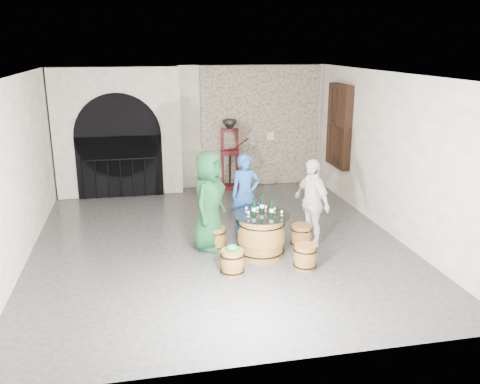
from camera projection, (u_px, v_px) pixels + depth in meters
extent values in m
plane|color=#2C2C2E|center=(218.00, 242.00, 9.93)|extent=(8.00, 8.00, 0.00)
plane|color=white|center=(193.00, 128.00, 13.24)|extent=(8.00, 0.00, 8.00)
plane|color=white|center=(273.00, 240.00, 5.72)|extent=(8.00, 0.00, 8.00)
plane|color=white|center=(18.00, 171.00, 8.81)|extent=(0.00, 8.00, 8.00)
plane|color=white|center=(390.00, 154.00, 10.15)|extent=(0.00, 8.00, 8.00)
plane|color=beige|center=(216.00, 74.00, 9.03)|extent=(8.00, 8.00, 0.00)
cube|color=tan|center=(260.00, 126.00, 13.53)|extent=(3.20, 0.12, 3.18)
cube|color=white|center=(118.00, 132.00, 12.64)|extent=(3.10, 0.50, 3.18)
cube|color=black|center=(120.00, 167.00, 12.62)|extent=(2.10, 0.03, 1.55)
cylinder|color=black|center=(118.00, 136.00, 12.41)|extent=(2.10, 0.03, 2.10)
cylinder|color=black|center=(120.00, 159.00, 12.51)|extent=(1.79, 0.04, 0.04)
cylinder|color=black|center=(84.00, 180.00, 12.47)|extent=(0.02, 0.02, 0.98)
cylinder|color=black|center=(96.00, 180.00, 12.53)|extent=(0.02, 0.02, 0.98)
cylinder|color=black|center=(109.00, 179.00, 12.59)|extent=(0.02, 0.02, 0.98)
cylinder|color=black|center=(121.00, 179.00, 12.64)|extent=(0.02, 0.02, 0.98)
cylinder|color=black|center=(133.00, 178.00, 12.70)|extent=(0.02, 0.02, 0.98)
cylinder|color=black|center=(145.00, 177.00, 12.76)|extent=(0.02, 0.02, 0.98)
cylinder|color=black|center=(157.00, 177.00, 12.82)|extent=(0.02, 0.02, 0.98)
cube|color=black|center=(339.00, 126.00, 12.33)|extent=(0.20, 1.10, 2.00)
cube|color=black|center=(337.00, 126.00, 12.32)|extent=(0.06, 0.88, 1.76)
cube|color=black|center=(338.00, 126.00, 12.33)|extent=(0.22, 0.92, 0.06)
cube|color=black|center=(343.00, 128.00, 12.06)|extent=(0.22, 0.06, 1.80)
cube|color=black|center=(338.00, 126.00, 12.33)|extent=(0.22, 0.06, 1.80)
cube|color=black|center=(334.00, 124.00, 12.60)|extent=(0.22, 0.06, 1.80)
cylinder|color=olive|center=(261.00, 236.00, 9.17)|extent=(0.80, 0.80, 0.76)
cylinder|color=olive|center=(261.00, 236.00, 9.17)|extent=(0.86, 0.86, 0.17)
torus|color=black|center=(261.00, 250.00, 9.25)|extent=(0.86, 0.86, 0.02)
torus|color=black|center=(261.00, 223.00, 9.10)|extent=(0.86, 0.86, 0.02)
cylinder|color=olive|center=(261.00, 216.00, 9.06)|extent=(0.82, 0.82, 0.02)
cylinder|color=black|center=(262.00, 215.00, 9.06)|extent=(1.04, 1.04, 0.01)
cylinder|color=olive|center=(215.00, 238.00, 9.55)|extent=(0.37, 0.37, 0.41)
cylinder|color=olive|center=(215.00, 238.00, 9.55)|extent=(0.40, 0.40, 0.09)
torus|color=black|center=(216.00, 245.00, 9.58)|extent=(0.41, 0.41, 0.02)
torus|color=black|center=(215.00, 232.00, 9.51)|extent=(0.41, 0.41, 0.02)
cylinder|color=olive|center=(215.00, 228.00, 9.48)|extent=(0.38, 0.38, 0.02)
cylinder|color=olive|center=(249.00, 228.00, 10.07)|extent=(0.37, 0.37, 0.41)
cylinder|color=olive|center=(249.00, 228.00, 10.07)|extent=(0.40, 0.40, 0.09)
torus|color=black|center=(249.00, 235.00, 10.11)|extent=(0.41, 0.41, 0.02)
torus|color=black|center=(249.00, 222.00, 10.04)|extent=(0.41, 0.41, 0.02)
cylinder|color=olive|center=(249.00, 218.00, 10.01)|extent=(0.38, 0.38, 0.02)
cylinder|color=olive|center=(301.00, 236.00, 9.67)|extent=(0.37, 0.37, 0.41)
cylinder|color=olive|center=(301.00, 236.00, 9.67)|extent=(0.40, 0.40, 0.09)
torus|color=black|center=(301.00, 243.00, 9.71)|extent=(0.41, 0.41, 0.02)
torus|color=black|center=(302.00, 229.00, 9.63)|extent=(0.41, 0.41, 0.02)
cylinder|color=olive|center=(302.00, 225.00, 9.61)|extent=(0.38, 0.38, 0.02)
cylinder|color=olive|center=(305.00, 257.00, 8.71)|extent=(0.37, 0.37, 0.41)
cylinder|color=olive|center=(305.00, 257.00, 8.71)|extent=(0.40, 0.40, 0.09)
torus|color=black|center=(305.00, 265.00, 8.75)|extent=(0.41, 0.41, 0.02)
torus|color=black|center=(305.00, 250.00, 8.67)|extent=(0.41, 0.41, 0.02)
cylinder|color=olive|center=(306.00, 246.00, 8.65)|extent=(0.38, 0.38, 0.02)
cylinder|color=olive|center=(232.00, 262.00, 8.50)|extent=(0.37, 0.37, 0.41)
cylinder|color=olive|center=(232.00, 262.00, 8.50)|extent=(0.40, 0.40, 0.09)
torus|color=black|center=(232.00, 270.00, 8.54)|extent=(0.41, 0.41, 0.02)
torus|color=black|center=(232.00, 255.00, 8.46)|extent=(0.41, 0.41, 0.02)
cylinder|color=olive|center=(232.00, 251.00, 8.44)|extent=(0.38, 0.38, 0.02)
ellipsoid|color=#0C8738|center=(232.00, 248.00, 8.43)|extent=(0.19, 0.19, 0.10)
cylinder|color=#0C8738|center=(237.00, 250.00, 8.43)|extent=(0.12, 0.12, 0.01)
imported|color=#103C1F|center=(209.00, 201.00, 9.38)|extent=(0.99, 1.09, 1.87)
imported|color=#1C479A|center=(245.00, 194.00, 10.21)|extent=(0.62, 0.43, 1.63)
imported|color=silver|center=(311.00, 202.00, 9.59)|extent=(0.69, 1.07, 1.69)
cylinder|color=black|center=(254.00, 209.00, 9.01)|extent=(0.07, 0.07, 0.22)
cylinder|color=white|center=(254.00, 209.00, 9.01)|extent=(0.08, 0.08, 0.06)
cone|color=black|center=(254.00, 202.00, 8.98)|extent=(0.07, 0.07, 0.05)
cylinder|color=black|center=(254.00, 199.00, 8.96)|extent=(0.03, 0.03, 0.07)
cylinder|color=black|center=(272.00, 210.00, 8.95)|extent=(0.07, 0.07, 0.22)
cylinder|color=white|center=(272.00, 210.00, 8.96)|extent=(0.08, 0.08, 0.06)
cone|color=black|center=(272.00, 203.00, 8.92)|extent=(0.07, 0.07, 0.05)
cylinder|color=black|center=(272.00, 200.00, 8.90)|extent=(0.03, 0.03, 0.07)
cylinder|color=black|center=(262.00, 205.00, 9.18)|extent=(0.07, 0.07, 0.22)
cylinder|color=white|center=(262.00, 206.00, 9.19)|extent=(0.08, 0.08, 0.06)
cone|color=black|center=(262.00, 199.00, 9.15)|extent=(0.07, 0.07, 0.05)
cylinder|color=black|center=(262.00, 196.00, 9.13)|extent=(0.03, 0.03, 0.07)
cylinder|color=olive|center=(206.00, 184.00, 12.98)|extent=(0.39, 0.39, 0.55)
cylinder|color=olive|center=(206.00, 184.00, 12.98)|extent=(0.42, 0.42, 0.12)
torus|color=black|center=(207.00, 191.00, 13.03)|extent=(0.43, 0.43, 0.02)
torus|color=black|center=(206.00, 177.00, 12.92)|extent=(0.43, 0.43, 0.02)
cylinder|color=olive|center=(206.00, 173.00, 12.89)|extent=(0.40, 0.40, 0.02)
cube|color=#440B0F|center=(230.00, 187.00, 13.57)|extent=(0.53, 0.44, 0.10)
cube|color=#440B0F|center=(230.00, 152.00, 13.30)|extent=(0.47, 0.32, 0.12)
cube|color=#440B0F|center=(230.00, 130.00, 13.14)|extent=(0.46, 0.14, 0.07)
cylinder|color=black|center=(230.00, 167.00, 13.42)|extent=(0.05, 0.05, 0.97)
cylinder|color=black|center=(230.00, 122.00, 13.08)|extent=(0.37, 0.37, 0.09)
cone|color=black|center=(230.00, 126.00, 13.11)|extent=(0.37, 0.37, 0.19)
cube|color=#440B0F|center=(223.00, 159.00, 13.32)|extent=(0.07, 0.07, 1.55)
cube|color=#440B0F|center=(237.00, 158.00, 13.38)|extent=(0.07, 0.07, 1.55)
cylinder|color=#440B0F|center=(241.00, 144.00, 13.24)|extent=(0.42, 0.06, 0.30)
cube|color=silver|center=(270.00, 136.00, 13.57)|extent=(0.18, 0.10, 0.22)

